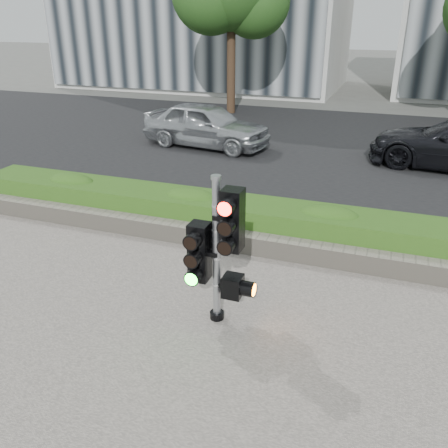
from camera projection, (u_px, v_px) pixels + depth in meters
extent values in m
plane|color=#51514C|center=(198.00, 306.00, 7.03)|extent=(120.00, 120.00, 0.00)
cube|color=#9E9389|center=(104.00, 432.00, 4.88)|extent=(16.00, 11.00, 0.03)
cube|color=black|center=(315.00, 146.00, 15.64)|extent=(60.00, 13.00, 0.02)
cube|color=gray|center=(257.00, 222.00, 9.72)|extent=(60.00, 0.25, 0.12)
cube|color=gray|center=(238.00, 241.00, 8.59)|extent=(12.00, 0.32, 0.34)
cube|color=#53922D|center=(249.00, 219.00, 9.08)|extent=(12.00, 1.00, 0.68)
cylinder|color=black|center=(231.00, 65.00, 20.10)|extent=(0.36, 0.36, 4.03)
sphere|color=#14471A|center=(255.00, 2.00, 19.15)|extent=(2.88, 2.88, 2.88)
cylinder|color=black|center=(217.00, 315.00, 6.68)|extent=(0.20, 0.20, 0.10)
cylinder|color=gray|center=(217.00, 253.00, 6.28)|extent=(0.10, 0.10, 2.06)
cylinder|color=gray|center=(216.00, 177.00, 5.86)|extent=(0.13, 0.13, 0.05)
cube|color=#FF1107|center=(232.00, 220.00, 5.97)|extent=(0.26, 0.26, 0.82)
cube|color=#14E51E|center=(200.00, 252.00, 6.33)|extent=(0.26, 0.26, 0.82)
cube|color=black|center=(225.00, 228.00, 6.36)|extent=(0.26, 0.26, 0.56)
cube|color=orange|center=(233.00, 286.00, 6.43)|extent=(0.26, 0.26, 0.30)
imported|color=#B2B5BA|center=(206.00, 125.00, 15.21)|extent=(4.35, 2.24, 1.42)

